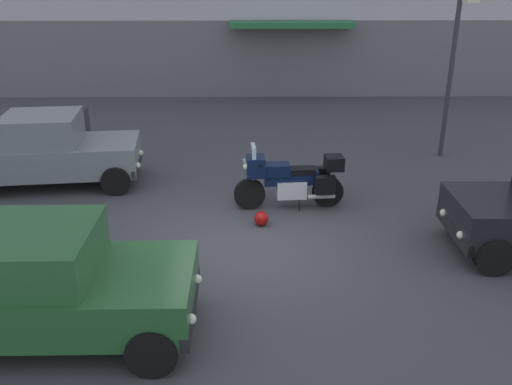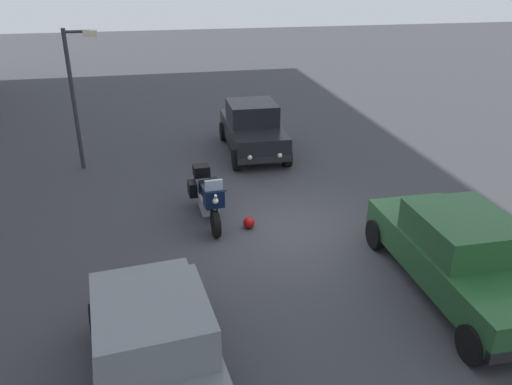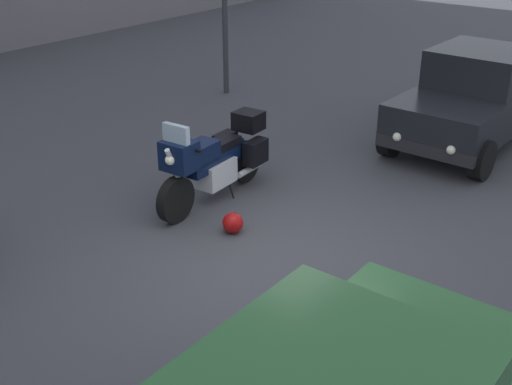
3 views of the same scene
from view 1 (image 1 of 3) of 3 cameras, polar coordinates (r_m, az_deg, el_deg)
name	(u,v)px [view 1 (image 1 of 3)]	position (r m, az deg, el deg)	size (l,w,h in m)	color
ground_plane	(240,247)	(10.06, -1.63, -5.56)	(80.00, 80.00, 0.00)	#38383D
motorcycle	(291,179)	(11.47, 3.60, 1.36)	(2.26, 0.79, 1.36)	black
helmet	(261,219)	(10.82, 0.54, -2.66)	(0.28, 0.28, 0.28)	#990C0C
car_hatchback_near	(50,151)	(13.43, -20.14, 3.99)	(3.99, 2.15, 1.64)	slate
car_sedan_far	(23,284)	(8.07, -22.57, -8.55)	(4.59, 1.93, 1.56)	#235128
streetlamp_curbside	(455,59)	(14.94, 19.50, 12.67)	(0.28, 0.94, 4.10)	#2D2D33
bollard_curbside	(87,119)	(17.43, -16.78, 7.12)	(0.16, 0.16, 0.86)	#333338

